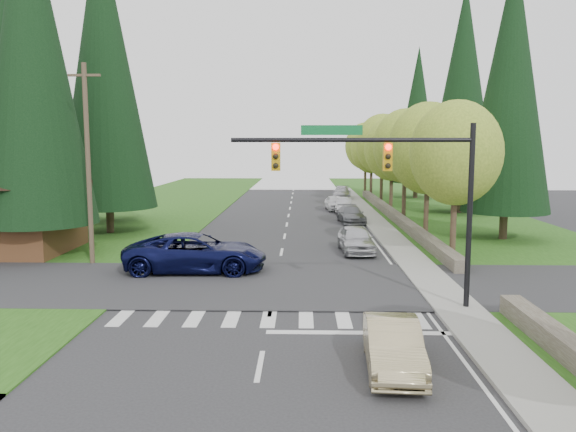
{
  "coord_description": "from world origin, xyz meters",
  "views": [
    {
      "loc": [
        1.14,
        -15.72,
        6.03
      ],
      "look_at": [
        0.51,
        9.67,
        2.8
      ],
      "focal_mm": 35.0,
      "sensor_mm": 36.0,
      "label": 1
    }
  ],
  "objects_px": {
    "suv_navy": "(196,253)",
    "parked_car_d": "(335,203)",
    "parked_car_b": "(351,215)",
    "sedan_champagne": "(393,345)",
    "parked_car_e": "(342,193)",
    "parked_car_c": "(344,205)",
    "parked_car_a": "(356,239)"
  },
  "relations": [
    {
      "from": "sedan_champagne",
      "to": "parked_car_a",
      "type": "distance_m",
      "value": 16.65
    },
    {
      "from": "parked_car_b",
      "to": "sedan_champagne",
      "type": "bearing_deg",
      "value": -97.8
    },
    {
      "from": "parked_car_e",
      "to": "parked_car_a",
      "type": "bearing_deg",
      "value": -88.21
    },
    {
      "from": "parked_car_b",
      "to": "parked_car_e",
      "type": "height_order",
      "value": "parked_car_e"
    },
    {
      "from": "sedan_champagne",
      "to": "parked_car_a",
      "type": "xyz_separation_m",
      "value": [
        0.59,
        16.64,
        0.08
      ]
    },
    {
      "from": "sedan_champagne",
      "to": "suv_navy",
      "type": "height_order",
      "value": "suv_navy"
    },
    {
      "from": "parked_car_a",
      "to": "parked_car_d",
      "type": "bearing_deg",
      "value": 86.57
    },
    {
      "from": "parked_car_a",
      "to": "suv_navy",
      "type": "bearing_deg",
      "value": -151.22
    },
    {
      "from": "parked_car_c",
      "to": "parked_car_a",
      "type": "bearing_deg",
      "value": -87.04
    },
    {
      "from": "parked_car_e",
      "to": "suv_navy",
      "type": "bearing_deg",
      "value": -100.27
    },
    {
      "from": "parked_car_c",
      "to": "parked_car_d",
      "type": "height_order",
      "value": "parked_car_d"
    },
    {
      "from": "suv_navy",
      "to": "parked_car_c",
      "type": "distance_m",
      "value": 25.63
    },
    {
      "from": "parked_car_a",
      "to": "parked_car_c",
      "type": "distance_m",
      "value": 18.99
    },
    {
      "from": "suv_navy",
      "to": "parked_car_c",
      "type": "relative_size",
      "value": 1.67
    },
    {
      "from": "sedan_champagne",
      "to": "suv_navy",
      "type": "bearing_deg",
      "value": 125.99
    },
    {
      "from": "parked_car_d",
      "to": "parked_car_a",
      "type": "bearing_deg",
      "value": -95.22
    },
    {
      "from": "parked_car_b",
      "to": "parked_car_e",
      "type": "relative_size",
      "value": 0.92
    },
    {
      "from": "suv_navy",
      "to": "parked_car_d",
      "type": "bearing_deg",
      "value": -19.32
    },
    {
      "from": "parked_car_a",
      "to": "parked_car_e",
      "type": "height_order",
      "value": "parked_car_a"
    },
    {
      "from": "suv_navy",
      "to": "parked_car_a",
      "type": "xyz_separation_m",
      "value": [
        8.09,
        5.09,
        -0.17
      ]
    },
    {
      "from": "suv_navy",
      "to": "parked_car_d",
      "type": "relative_size",
      "value": 1.65
    },
    {
      "from": "sedan_champagne",
      "to": "parked_car_b",
      "type": "relative_size",
      "value": 0.92
    },
    {
      "from": "suv_navy",
      "to": "parked_car_e",
      "type": "xyz_separation_m",
      "value": [
        9.49,
        36.34,
        -0.23
      ]
    },
    {
      "from": "parked_car_c",
      "to": "parked_car_d",
      "type": "xyz_separation_m",
      "value": [
        -0.71,
        1.52,
        0.03
      ]
    },
    {
      "from": "sedan_champagne",
      "to": "parked_car_b",
      "type": "distance_m",
      "value": 28.78
    },
    {
      "from": "parked_car_a",
      "to": "parked_car_c",
      "type": "relative_size",
      "value": 1.1
    },
    {
      "from": "suv_navy",
      "to": "parked_car_c",
      "type": "height_order",
      "value": "suv_navy"
    },
    {
      "from": "parked_car_b",
      "to": "parked_car_d",
      "type": "height_order",
      "value": "parked_car_d"
    },
    {
      "from": "sedan_champagne",
      "to": "parked_car_d",
      "type": "xyz_separation_m",
      "value": [
        0.59,
        37.13,
        0.02
      ]
    },
    {
      "from": "parked_car_a",
      "to": "parked_car_d",
      "type": "xyz_separation_m",
      "value": [
        0.0,
        20.49,
        -0.06
      ]
    },
    {
      "from": "suv_navy",
      "to": "parked_car_b",
      "type": "height_order",
      "value": "suv_navy"
    },
    {
      "from": "sedan_champagne",
      "to": "parked_car_b",
      "type": "bearing_deg",
      "value": 90.28
    }
  ]
}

